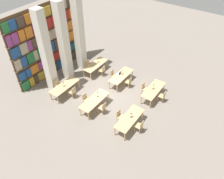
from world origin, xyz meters
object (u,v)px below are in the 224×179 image
Objects in this scene: chair_0 at (140,126)px; desk_lamp_1 at (154,86)px; desk_lamp_0 at (131,114)px; chair_8 at (73,92)px; chair_5 at (86,99)px; desk_lamp_2 at (98,93)px; pillar_left at (46,53)px; chair_10 at (102,70)px; chair_3 at (144,88)px; desk_lamp_5 at (98,59)px; desk_lamp_4 at (63,83)px; chair_2 at (162,96)px; chair_4 at (103,107)px; chair_11 at (89,64)px; reading_table_3 at (121,76)px; chair_1 at (120,116)px; laptop at (119,73)px; reading_table_0 at (130,119)px; chair_6 at (129,82)px; pillar_right at (79,34)px; desk_lamp_3 at (122,71)px; reading_table_1 at (153,90)px; chair_7 at (113,75)px; reading_table_2 at (94,101)px; pillar_center at (64,43)px; chair_9 at (58,85)px; reading_table_4 at (65,86)px; reading_table_5 at (96,65)px.

chair_0 is 3.37m from desk_lamp_1.
chair_8 is (-0.12, 4.73, -0.52)m from desk_lamp_0.
chair_5 is 1.89× the size of desk_lamp_2.
pillar_left is 4.67m from chair_10.
desk_lamp_5 is at bearing -95.35° from chair_3.
chair_2 is at bearing -60.85° from desk_lamp_4.
chair_11 is at bearing 49.90° from chair_4.
reading_table_3 is 2.57m from desk_lamp_5.
chair_1 is 4.05m from laptop.
chair_6 is (3.26, 2.06, -0.19)m from reading_table_0.
desk_lamp_0 is at bearing 62.10° from chair_11.
desk_lamp_0 is 2.14m from chair_4.
chair_0 is at bearing -88.74° from desk_lamp_4.
reading_table_0 is at bearing -125.86° from chair_10.
chair_6 is at bearing -90.24° from pillar_right.
chair_6 is 0.99m from laptop.
desk_lamp_2 is 0.21× the size of reading_table_3.
desk_lamp_5 is (3.80, -0.10, 0.03)m from desk_lamp_4.
pillar_right reaches higher than desk_lamp_3.
chair_5 is 1.87× the size of desk_lamp_5.
chair_3 is (0.02, 0.71, -0.19)m from reading_table_1.
desk_lamp_4 reaches higher than chair_7.
desk_lamp_3 reaches higher than reading_table_3.
chair_8 is at bearing -171.12° from desk_lamp_5.
reading_table_3 is (3.19, 2.80, -0.33)m from desk_lamp_0.
pillar_right reaches higher than reading_table_3.
pillar_center is at bearing 67.81° from reading_table_2.
chair_3 and chair_9 have the same top height.
chair_3 is 2.04× the size of desk_lamp_4.
desk_lamp_0 is at bearing -139.92° from desk_lamp_3.
chair_1 is 0.39× the size of reading_table_4.
chair_5 reaches higher than reading_table_2.
reading_table_4 is 3.38m from chair_11.
chair_0 is 3.55m from chair_3.
chair_3 is 3.53m from chair_4.
pillar_right is 4.37m from desk_lamp_3.
desk_lamp_4 is at bearing -159.15° from reading_table_4.
chair_6 is at bearing -97.53° from desk_lamp_5.
pillar_left is at bearing 86.52° from desk_lamp_4.
chair_5 is (-0.04, 0.71, -0.19)m from reading_table_2.
reading_table_3 is at bearing 89.40° from chair_2.
reading_table_2 is 2.56× the size of chair_4.
desk_lamp_3 is 0.17× the size of reading_table_5.
pillar_center is 4.54m from desk_lamp_2.
chair_2 is 6.64m from chair_11.
pillar_center is 6.67× the size of chair_8.
chair_4 is at bearing 49.90° from chair_11.
chair_9 is at bearing 96.84° from desk_lamp_2.
desk_lamp_3 is 0.81× the size of desk_lamp_5.
reading_table_0 and reading_table_4 have the same top height.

